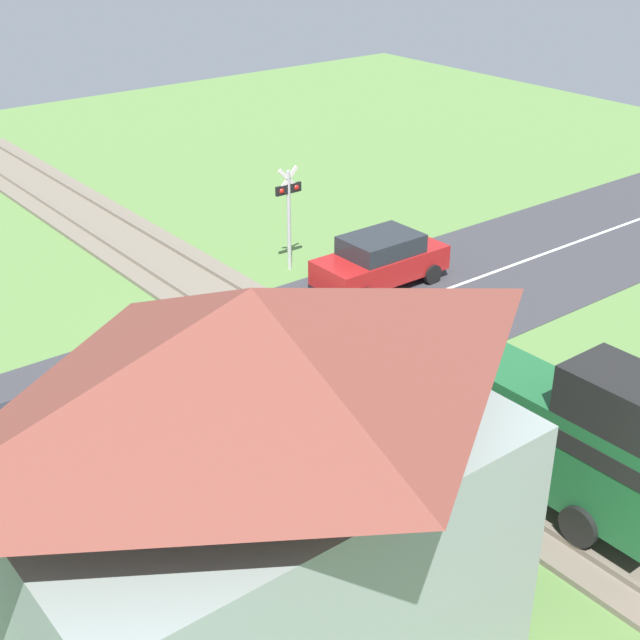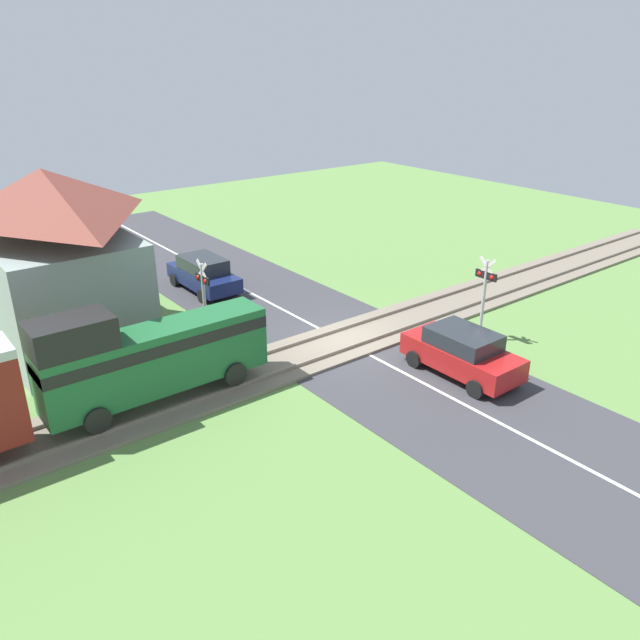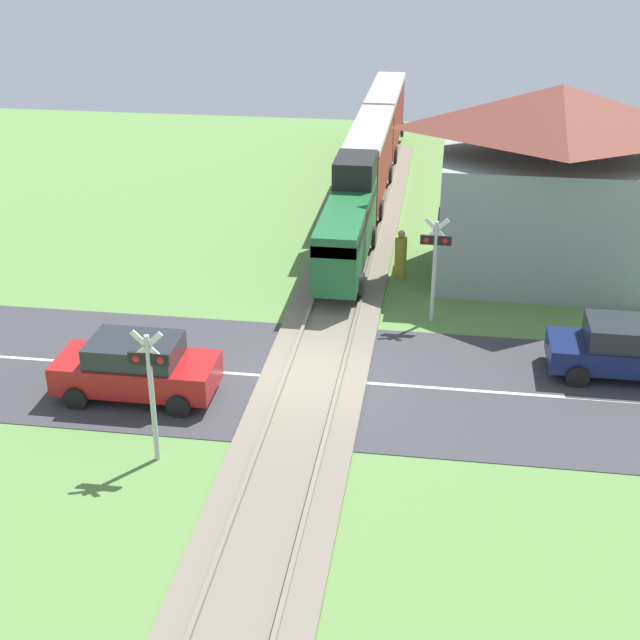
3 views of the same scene
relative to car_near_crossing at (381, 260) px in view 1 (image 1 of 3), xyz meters
The scene contains 8 objects.
ground_plane 4.58m from the car_near_crossing, 18.63° to the left, with size 60.00×60.00×0.00m, color #5B8442.
road_surface 4.58m from the car_near_crossing, 18.63° to the left, with size 48.00×6.40×0.02m.
track_bed 4.57m from the car_near_crossing, 18.63° to the left, with size 2.80×48.00×0.24m.
car_near_crossing is the anchor object (origin of this frame).
crossing_signal_west_approach 3.22m from the car_near_crossing, 63.21° to the right, with size 0.90×0.18×3.22m.
crossing_signal_east_approach 9.17m from the car_near_crossing, 37.53° to the left, with size 0.90×0.18×3.22m.
station_building 14.45m from the car_near_crossing, 41.35° to the left, with size 7.47×4.87×6.32m.
pedestrian_by_station 10.76m from the car_near_crossing, 55.77° to the left, with size 0.39×0.39×1.59m.
Camera 1 is at (11.88, 16.28, 10.83)m, focal length 50.00 mm.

